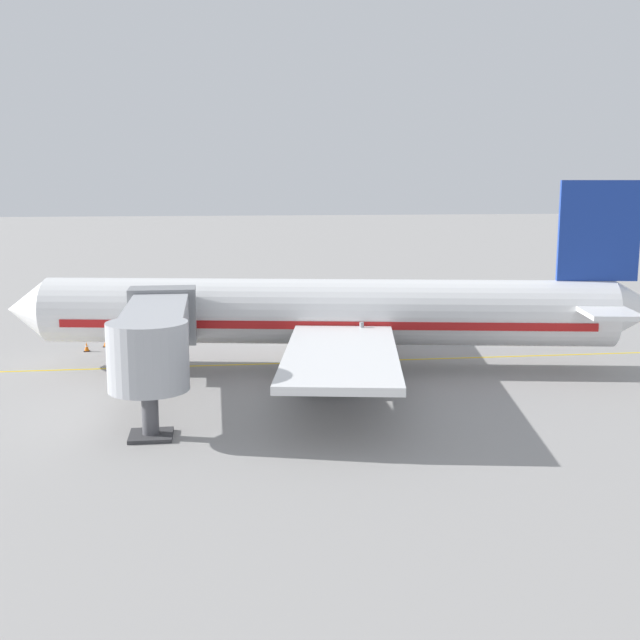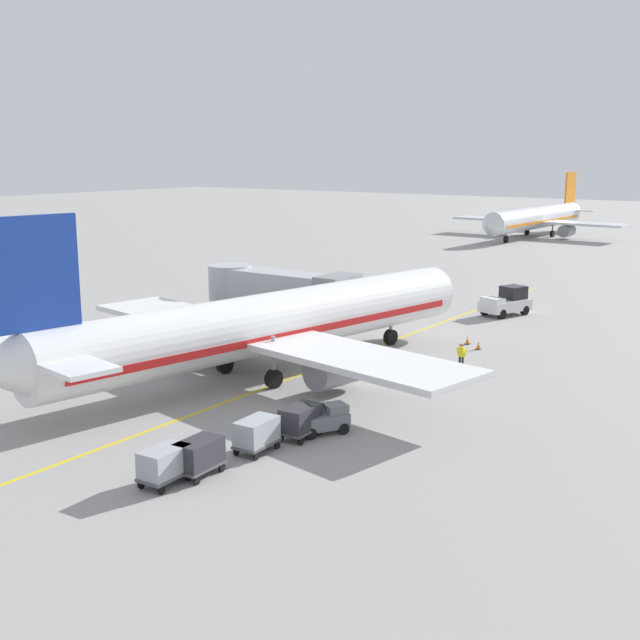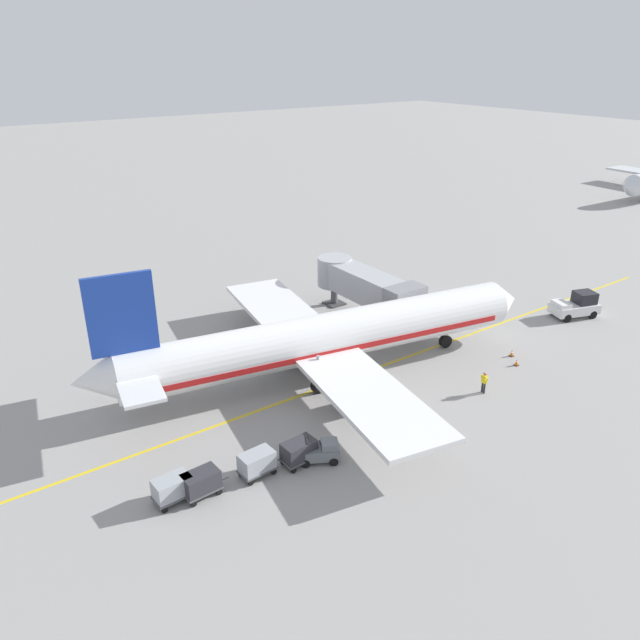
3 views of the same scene
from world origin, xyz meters
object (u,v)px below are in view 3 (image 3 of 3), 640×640
at_px(baggage_cart_front, 299,451).
at_px(baggage_cart_second_in_train, 257,462).
at_px(jet_bridge, 365,286).
at_px(ground_crew_wing_walker, 484,382).
at_px(baggage_cart_tail_end, 172,488).
at_px(safety_cone_nose_right, 517,362).
at_px(pushback_tractor, 576,306).
at_px(baggage_cart_third_in_train, 201,482).
at_px(parked_airliner, 326,338).
at_px(safety_cone_nose_left, 512,353).
at_px(baggage_tug_lead, 320,452).

bearing_deg(baggage_cart_front, baggage_cart_second_in_train, -100.48).
distance_m(jet_bridge, ground_crew_wing_walker, 15.93).
distance_m(baggage_cart_tail_end, safety_cone_nose_right, 29.38).
height_order(pushback_tractor, baggage_cart_second_in_train, pushback_tractor).
bearing_deg(jet_bridge, baggage_cart_front, -49.40).
bearing_deg(baggage_cart_third_in_train, pushback_tractor, 94.26).
distance_m(jet_bridge, baggage_cart_front, 22.94).
bearing_deg(ground_crew_wing_walker, baggage_cart_front, -93.00).
xyz_separation_m(parked_airliner, ground_crew_wing_walker, (9.13, 7.96, -2.23)).
xyz_separation_m(ground_crew_wing_walker, safety_cone_nose_left, (-2.65, 6.62, -0.66)).
bearing_deg(baggage_tug_lead, safety_cone_nose_right, 93.04).
relative_size(parked_airliner, ground_crew_wing_walker, 22.02).
bearing_deg(parked_airliner, baggage_cart_second_in_train, -53.97).
bearing_deg(safety_cone_nose_right, baggage_cart_front, -88.64).
height_order(baggage_cart_third_in_train, baggage_cart_tail_end, same).
xyz_separation_m(baggage_cart_third_in_train, baggage_cart_tail_end, (-0.48, -1.54, 0.00)).
bearing_deg(jet_bridge, parked_airliner, -54.83).
distance_m(baggage_cart_front, baggage_cart_third_in_train, 6.27).
height_order(pushback_tractor, safety_cone_nose_left, pushback_tractor).
height_order(baggage_cart_tail_end, safety_cone_nose_left, baggage_cart_tail_end).
xyz_separation_m(baggage_cart_second_in_train, ground_crew_wing_walker, (1.33, 18.68, 0.00)).
bearing_deg(baggage_tug_lead, baggage_cart_tail_end, -101.34).
relative_size(baggage_tug_lead, baggage_cart_front, 0.94).
height_order(pushback_tractor, baggage_cart_third_in_train, pushback_tractor).
relative_size(baggage_cart_second_in_train, safety_cone_nose_right, 4.97).
distance_m(parked_airliner, safety_cone_nose_right, 15.91).
bearing_deg(safety_cone_nose_right, ground_crew_wing_walker, -76.47).
relative_size(baggage_cart_front, safety_cone_nose_left, 4.97).
bearing_deg(baggage_cart_front, ground_crew_wing_walker, 87.00).
height_order(parked_airliner, ground_crew_wing_walker, parked_airliner).
bearing_deg(baggage_tug_lead, baggage_cart_third_in_train, -100.07).
distance_m(baggage_cart_second_in_train, safety_cone_nose_left, 25.34).
relative_size(baggage_cart_second_in_train, ground_crew_wing_walker, 1.74).
height_order(baggage_cart_front, ground_crew_wing_walker, ground_crew_wing_walker).
relative_size(parked_airliner, safety_cone_nose_left, 63.08).
relative_size(pushback_tractor, safety_cone_nose_right, 8.26).
bearing_deg(parked_airliner, baggage_cart_third_in_train, -62.11).
distance_m(ground_crew_wing_walker, safety_cone_nose_left, 7.16).
xyz_separation_m(pushback_tractor, baggage_cart_second_in_train, (3.28, -37.05, -0.15)).
relative_size(baggage_cart_second_in_train, baggage_cart_third_in_train, 1.00).
xyz_separation_m(baggage_tug_lead, baggage_cart_third_in_train, (-1.32, -7.43, 0.24)).
relative_size(pushback_tractor, baggage_cart_tail_end, 1.66).
distance_m(jet_bridge, baggage_tug_lead, 22.46).
xyz_separation_m(baggage_cart_second_in_train, safety_cone_nose_right, (-0.02, 24.29, -0.66)).
xyz_separation_m(baggage_cart_front, baggage_cart_second_in_train, (-0.50, -2.69, 0.00)).
bearing_deg(baggage_tug_lead, pushback_tractor, 97.46).
height_order(jet_bridge, ground_crew_wing_walker, jet_bridge).
relative_size(jet_bridge, baggage_cart_second_in_train, 4.37).
bearing_deg(pushback_tractor, baggage_tug_lead, -82.54).
bearing_deg(baggage_tug_lead, parked_airliner, 142.40).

